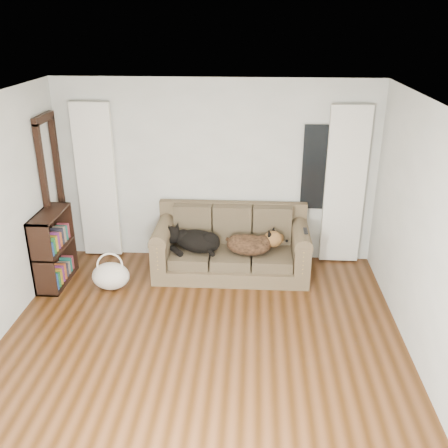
# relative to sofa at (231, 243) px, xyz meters

# --- Properties ---
(floor) EXTENTS (5.00, 5.00, 0.00)m
(floor) POSITION_rel_sofa_xyz_m (-0.25, -1.98, -0.45)
(floor) COLOR #391F0A
(floor) RESTS_ON ground
(ceiling) EXTENTS (5.00, 5.00, 0.00)m
(ceiling) POSITION_rel_sofa_xyz_m (-0.25, -1.98, 2.15)
(ceiling) COLOR white
(ceiling) RESTS_ON ground
(wall_back) EXTENTS (4.50, 0.04, 2.60)m
(wall_back) POSITION_rel_sofa_xyz_m (-0.25, 0.52, 0.85)
(wall_back) COLOR silver
(wall_back) RESTS_ON ground
(wall_right) EXTENTS (0.04, 5.00, 2.60)m
(wall_right) POSITION_rel_sofa_xyz_m (2.00, -1.98, 0.85)
(wall_right) COLOR silver
(wall_right) RESTS_ON ground
(curtain_left) EXTENTS (0.55, 0.08, 2.25)m
(curtain_left) POSITION_rel_sofa_xyz_m (-1.95, 0.44, 0.70)
(curtain_left) COLOR white
(curtain_left) RESTS_ON ground
(curtain_right) EXTENTS (0.55, 0.08, 2.25)m
(curtain_right) POSITION_rel_sofa_xyz_m (1.55, 0.44, 0.70)
(curtain_right) COLOR white
(curtain_right) RESTS_ON ground
(window_pane) EXTENTS (0.50, 0.03, 1.20)m
(window_pane) POSITION_rel_sofa_xyz_m (1.20, 0.50, 0.95)
(window_pane) COLOR black
(window_pane) RESTS_ON wall_back
(door_casing) EXTENTS (0.07, 0.60, 2.10)m
(door_casing) POSITION_rel_sofa_xyz_m (-2.45, 0.07, 0.60)
(door_casing) COLOR black
(door_casing) RESTS_ON ground
(sofa) EXTENTS (2.10, 0.91, 0.86)m
(sofa) POSITION_rel_sofa_xyz_m (0.00, 0.00, 0.00)
(sofa) COLOR brown
(sofa) RESTS_ON floor
(dog_black_lab) EXTENTS (0.80, 0.72, 0.28)m
(dog_black_lab) POSITION_rel_sofa_xyz_m (-0.50, -0.03, 0.03)
(dog_black_lab) COLOR black
(dog_black_lab) RESTS_ON sofa
(dog_shepherd) EXTENTS (0.70, 0.55, 0.28)m
(dog_shepherd) POSITION_rel_sofa_xyz_m (0.28, -0.09, 0.04)
(dog_shepherd) COLOR black
(dog_shepherd) RESTS_ON sofa
(tv_remote) EXTENTS (0.05, 0.19, 0.02)m
(tv_remote) POSITION_rel_sofa_xyz_m (0.98, -0.16, 0.28)
(tv_remote) COLOR black
(tv_remote) RESTS_ON sofa
(tote_bag) EXTENTS (0.56, 0.46, 0.36)m
(tote_bag) POSITION_rel_sofa_xyz_m (-1.56, -0.55, -0.29)
(tote_bag) COLOR white
(tote_bag) RESTS_ON floor
(bookshelf) EXTENTS (0.34, 0.82, 1.00)m
(bookshelf) POSITION_rel_sofa_xyz_m (-2.34, -0.42, 0.05)
(bookshelf) COLOR black
(bookshelf) RESTS_ON floor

